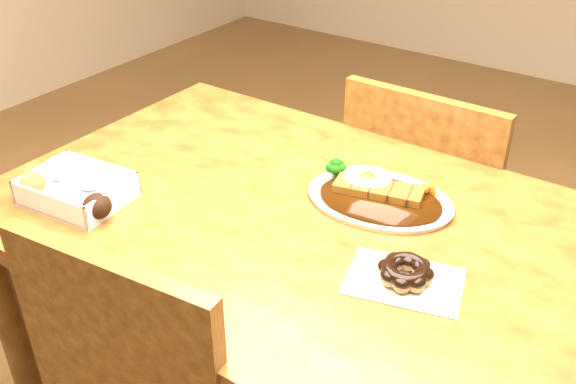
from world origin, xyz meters
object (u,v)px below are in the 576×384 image
Objects in this scene: donut_box at (74,188)px; pon_de_ring at (405,273)px; katsu_curry_plate at (378,195)px; table at (295,253)px; chair_far at (430,216)px.

pon_de_ring is (0.66, 0.14, -0.01)m from donut_box.
katsu_curry_plate is 0.25m from pon_de_ring.
table is 3.77× the size of katsu_curry_plate.
pon_de_ring is at bearing 12.26° from donut_box.
katsu_curry_plate is at bearing 128.26° from pon_de_ring.
katsu_curry_plate is (0.11, 0.13, 0.11)m from table.
pon_de_ring is (0.16, -0.20, 0.00)m from katsu_curry_plate.
donut_box is 0.67m from pon_de_ring.
katsu_curry_plate is 1.36× the size of donut_box.
chair_far reaches higher than katsu_curry_plate.
chair_far is 3.71× the size of donut_box.
katsu_curry_plate is 1.46× the size of pon_de_ring.
chair_far is at bearing 94.97° from katsu_curry_plate.
katsu_curry_plate reaches higher than donut_box.
chair_far is at bearing 58.04° from donut_box.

